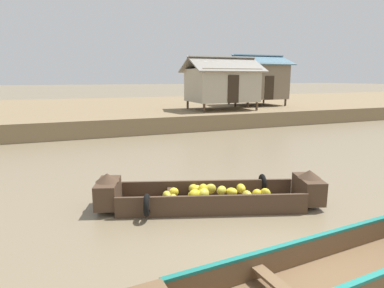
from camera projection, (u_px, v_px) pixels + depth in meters
name	position (u px, v px, depth m)	size (l,w,h in m)	color
ground_plane	(157.00, 154.00, 13.84)	(300.00, 300.00, 0.00)	#7A6B51
riverbank_strip	(109.00, 111.00, 27.14)	(160.00, 20.00, 0.96)	#7F6B4C
banana_boat	(210.00, 195.00, 8.18)	(5.55, 2.71, 0.91)	#473323
viewer_boat	(339.00, 271.00, 5.06)	(6.88, 1.68, 0.80)	brown
stilt_house_mid_right	(222.00, 84.00, 22.89)	(5.03, 3.87, 3.64)	#4C3826
stilt_house_right	(257.00, 80.00, 26.60)	(4.55, 3.95, 3.99)	#4C3826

